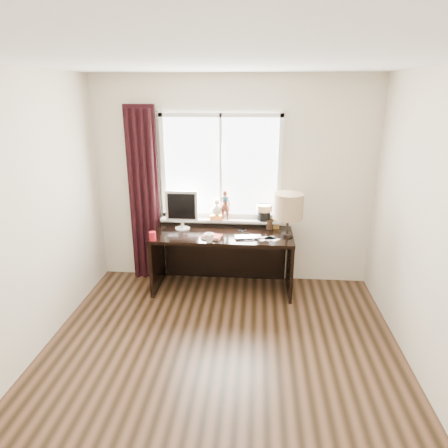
# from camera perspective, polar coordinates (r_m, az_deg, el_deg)

# --- Properties ---
(floor) EXTENTS (3.50, 4.00, 0.00)m
(floor) POSITION_cam_1_polar(r_m,az_deg,el_deg) (3.79, -0.90, -20.81)
(floor) COLOR brown
(floor) RESTS_ON ground
(ceiling) EXTENTS (3.50, 4.00, 0.00)m
(ceiling) POSITION_cam_1_polar(r_m,az_deg,el_deg) (2.93, -1.17, 22.36)
(ceiling) COLOR white
(ceiling) RESTS_ON wall_back
(wall_back) EXTENTS (3.50, 0.00, 2.60)m
(wall_back) POSITION_cam_1_polar(r_m,az_deg,el_deg) (5.04, 1.29, 5.94)
(wall_back) COLOR beige
(wall_back) RESTS_ON ground
(wall_left) EXTENTS (0.00, 4.00, 2.60)m
(wall_left) POSITION_cam_1_polar(r_m,az_deg,el_deg) (3.73, -28.84, -1.05)
(wall_left) COLOR beige
(wall_left) RESTS_ON ground
(laptop) EXTENTS (0.34, 0.25, 0.02)m
(laptop) POSITION_cam_1_polar(r_m,az_deg,el_deg) (4.71, 3.51, -1.88)
(laptop) COLOR silver
(laptop) RESTS_ON desk
(mug) EXTENTS (0.15, 0.14, 0.11)m
(mug) POSITION_cam_1_polar(r_m,az_deg,el_deg) (4.57, -2.11, -1.94)
(mug) COLOR white
(mug) RESTS_ON desk
(red_cup) EXTENTS (0.08, 0.08, 0.10)m
(red_cup) POSITION_cam_1_polar(r_m,az_deg,el_deg) (4.69, -10.16, -1.71)
(red_cup) COLOR maroon
(red_cup) RESTS_ON desk
(window) EXTENTS (1.52, 0.21, 1.40)m
(window) POSITION_cam_1_polar(r_m,az_deg,el_deg) (5.00, -0.19, 5.97)
(window) COLOR white
(window) RESTS_ON ground
(curtain) EXTENTS (0.38, 0.09, 2.25)m
(curtain) POSITION_cam_1_polar(r_m,az_deg,el_deg) (5.19, -11.39, 3.84)
(curtain) COLOR black
(curtain) RESTS_ON floor
(desk) EXTENTS (1.70, 0.70, 0.75)m
(desk) POSITION_cam_1_polar(r_m,az_deg,el_deg) (5.03, -0.11, -3.58)
(desk) COLOR black
(desk) RESTS_ON floor
(monitor) EXTENTS (0.40, 0.18, 0.49)m
(monitor) POSITION_cam_1_polar(r_m,az_deg,el_deg) (4.95, -6.06, 2.33)
(monitor) COLOR beige
(monitor) RESTS_ON desk
(notebook_stack) EXTENTS (0.25, 0.21, 0.03)m
(notebook_stack) POSITION_cam_1_polar(r_m,az_deg,el_deg) (4.71, -1.75, -1.78)
(notebook_stack) COLOR beige
(notebook_stack) RESTS_ON desk
(brush_holder) EXTENTS (0.09, 0.09, 0.25)m
(brush_holder) POSITION_cam_1_polar(r_m,az_deg,el_deg) (5.03, 6.54, -0.02)
(brush_holder) COLOR black
(brush_holder) RESTS_ON desk
(icon_frame) EXTENTS (0.10, 0.04, 0.13)m
(icon_frame) POSITION_cam_1_polar(r_m,az_deg,el_deg) (5.04, 7.33, 0.03)
(icon_frame) COLOR gold
(icon_frame) RESTS_ON desk
(table_lamp) EXTENTS (0.35, 0.35, 0.52)m
(table_lamp) POSITION_cam_1_polar(r_m,az_deg,el_deg) (4.72, 9.18, 2.46)
(table_lamp) COLOR black
(table_lamp) RESTS_ON desk
(loose_papers) EXTENTS (0.29, 0.19, 0.00)m
(loose_papers) POSITION_cam_1_polar(r_m,az_deg,el_deg) (4.71, 6.41, -2.09)
(loose_papers) COLOR white
(loose_papers) RESTS_ON desk
(desk_cables) EXTENTS (0.21, 0.33, 0.01)m
(desk_cables) POSITION_cam_1_polar(r_m,az_deg,el_deg) (4.90, 2.85, -1.14)
(desk_cables) COLOR black
(desk_cables) RESTS_ON desk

